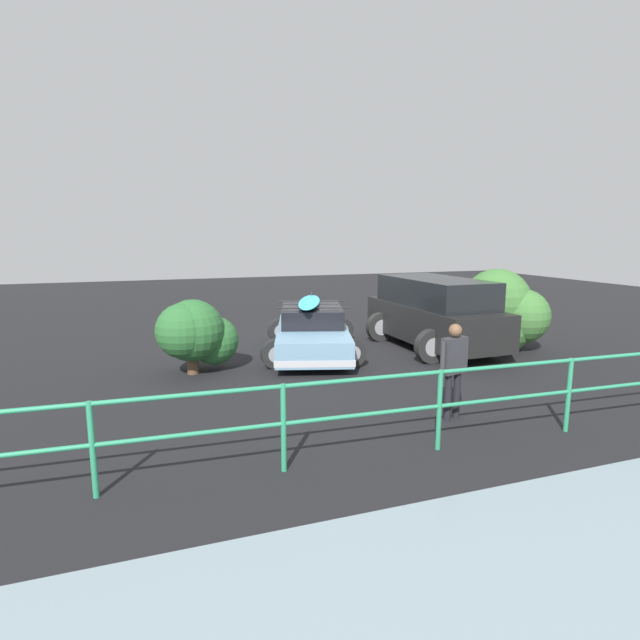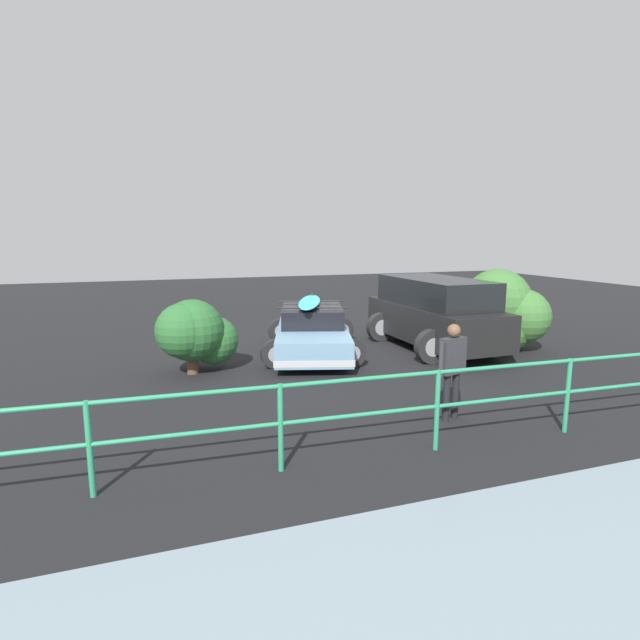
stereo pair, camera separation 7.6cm
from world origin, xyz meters
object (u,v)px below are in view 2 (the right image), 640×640
bush_near_right (499,313)px  sedan_car (312,331)px  suv_car (434,313)px  bush_near_left (195,333)px  person_bystander (452,363)px

bush_near_right → sedan_car: bearing=-13.1°
suv_car → bush_near_right: bush_near_right is taller
bush_near_right → bush_near_left: bearing=-1.3°
bush_near_right → suv_car: bearing=-20.7°
sedan_car → suv_car: bearing=170.8°
sedan_car → suv_car: size_ratio=1.03×
sedan_car → bush_near_right: bush_near_right is taller
suv_car → person_bystander: suv_car is taller
suv_car → bush_near_left: (6.10, 0.41, -0.06)m
bush_near_left → bush_near_right: 7.64m
bush_near_left → bush_near_right: bush_near_right is taller
sedan_car → person_bystander: 5.09m
bush_near_left → person_bystander: bearing=131.4°
suv_car → bush_near_left: suv_car is taller
suv_car → person_bystander: 5.15m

